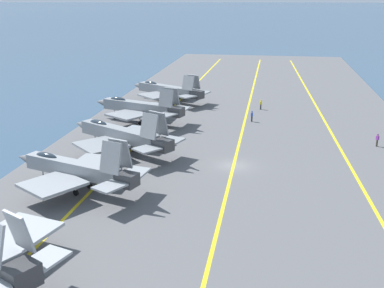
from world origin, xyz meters
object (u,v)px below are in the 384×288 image
at_px(parked_jet_third, 121,135).
at_px(parked_jet_fifth, 167,90).
at_px(crew_blue_vest, 252,116).
at_px(crew_yellow_vest, 261,104).
at_px(parked_jet_second, 76,169).
at_px(parked_jet_fourth, 139,107).
at_px(crew_purple_vest, 377,139).

height_order(parked_jet_third, parked_jet_fifth, parked_jet_third).
bearing_deg(parked_jet_fifth, crew_blue_vest, -126.83).
bearing_deg(parked_jet_fifth, crew_yellow_vest, -101.78).
relative_size(parked_jet_second, parked_jet_fifth, 0.95).
bearing_deg(crew_blue_vest, crew_yellow_vest, -7.49).
bearing_deg(crew_blue_vest, parked_jet_second, 152.10).
height_order(parked_jet_second, parked_jet_fourth, parked_jet_second).
height_order(parked_jet_second, parked_jet_third, parked_jet_second).
relative_size(parked_jet_second, parked_jet_fourth, 0.96).
xyz_separation_m(crew_purple_vest, crew_yellow_vest, (19.03, 16.19, -0.02)).
height_order(parked_jet_third, crew_yellow_vest, parked_jet_third).
xyz_separation_m(parked_jet_fourth, crew_yellow_vest, (12.35, -18.77, -1.57)).
xyz_separation_m(parked_jet_second, parked_jet_fifth, (43.89, -0.04, -0.24)).
bearing_deg(crew_yellow_vest, parked_jet_fourth, 123.34).
relative_size(parked_jet_fourth, parked_jet_fifth, 0.98).
height_order(parked_jet_second, parked_jet_fifth, parked_jet_second).
xyz_separation_m(parked_jet_fourth, crew_purple_vest, (-6.68, -34.96, -1.55)).
relative_size(parked_jet_third, parked_jet_fourth, 1.03).
relative_size(parked_jet_fourth, crew_blue_vest, 9.26).
bearing_deg(crew_yellow_vest, crew_blue_vest, 172.51).
height_order(parked_jet_fifth, crew_blue_vest, parked_jet_fifth).
height_order(parked_jet_fifth, crew_purple_vest, parked_jet_fifth).
bearing_deg(crew_purple_vest, parked_jet_second, 121.90).
bearing_deg(parked_jet_second, crew_purple_vest, -58.10).
bearing_deg(crew_blue_vest, parked_jet_fifth, 53.17).
distance_m(parked_jet_third, crew_blue_vest, 24.36).
bearing_deg(crew_yellow_vest, parked_jet_third, 147.81).
bearing_deg(parked_jet_second, parked_jet_fifth, -0.05).
height_order(crew_purple_vest, crew_yellow_vest, crew_purple_vest).
bearing_deg(parked_jet_fifth, crew_purple_vest, -123.80).
bearing_deg(crew_blue_vest, crew_purple_vest, -120.69).
distance_m(parked_jet_fifth, crew_blue_vest, 20.79).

